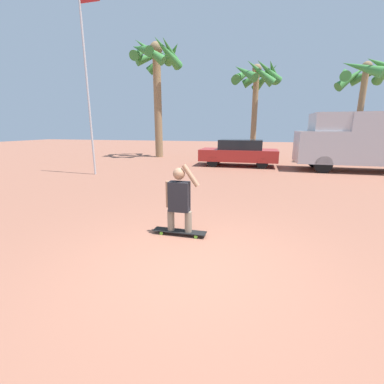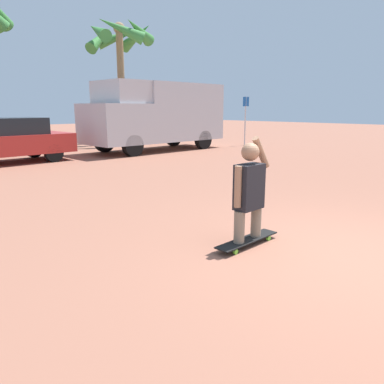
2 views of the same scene
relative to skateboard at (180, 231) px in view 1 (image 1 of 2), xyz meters
The scene contains 9 objects.
ground_plane 1.29m from the skateboard, 64.70° to the right, with size 80.00×80.00×0.00m, color #935B47.
skateboard is the anchor object (origin of this frame).
person_skateboarder 0.71m from the skateboard, behind, with size 0.68×0.23×1.35m.
camper_van 11.84m from the skateboard, 56.57° to the left, with size 6.15×2.28×2.82m.
parked_car_red 10.29m from the skateboard, 88.05° to the left, with size 4.28×1.91×1.48m.
palm_tree_near_van 15.97m from the skateboard, 61.98° to the left, with size 3.27×3.46×6.03m.
palm_tree_center_background 15.80m from the skateboard, 86.29° to the left, with size 3.53×3.50×6.54m.
palm_tree_far_left 16.14m from the skateboard, 113.09° to the left, with size 3.86×3.90×8.00m.
flagpole 9.30m from the skateboard, 135.48° to the left, with size 0.98×0.12×7.89m.
Camera 1 is at (0.90, -3.42, 2.08)m, focal length 24.00 mm.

